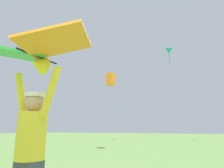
# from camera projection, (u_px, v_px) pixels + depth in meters

# --- Properties ---
(kite_flyer_person) EXTENTS (0.81, 0.35, 1.92)m
(kite_flyer_person) POSITION_uv_depth(u_px,v_px,m) (30.00, 150.00, 2.33)
(kite_flyer_person) COLOR #424751
(kite_flyer_person) RESTS_ON ground
(held_stunt_kite) EXTENTS (1.74, 0.93, 0.40)m
(held_stunt_kite) POSITION_uv_depth(u_px,v_px,m) (34.00, 53.00, 2.54)
(held_stunt_kite) COLOR black
(distant_kite_orange_mid_right) EXTENTS (0.49, 0.50, 0.77)m
(distant_kite_orange_mid_right) POSITION_uv_depth(u_px,v_px,m) (111.00, 79.00, 12.51)
(distant_kite_orange_mid_right) COLOR orange
(distant_kite_teal_far_center) EXTENTS (1.77, 1.87, 3.28)m
(distant_kite_teal_far_center) POSITION_uv_depth(u_px,v_px,m) (169.00, 51.00, 35.55)
(distant_kite_teal_far_center) COLOR #19B2AD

